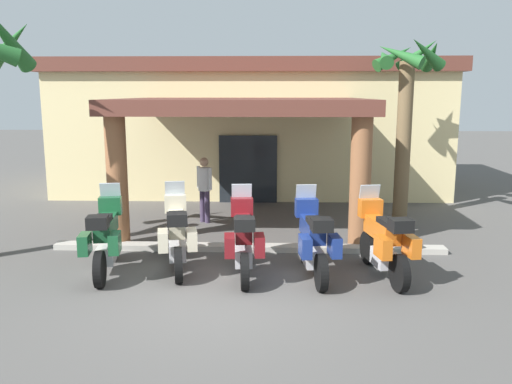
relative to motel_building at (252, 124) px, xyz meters
The scene contains 10 objects.
ground_plane 10.94m from the motel_building, 89.86° to the right, with size 80.00×80.00×0.00m, color #514F4C.
motel_building is the anchor object (origin of this frame).
motorcycle_green 10.00m from the motel_building, 103.45° to the right, with size 0.84×2.20×1.61m.
motorcycle_cream 9.50m from the motel_building, 96.06° to the right, with size 0.92×2.19×1.61m.
motorcycle_maroon 9.74m from the motel_building, 88.11° to the right, with size 0.74×2.21×1.61m.
motorcycle_blue 9.87m from the motel_building, 80.42° to the right, with size 0.78×2.21×1.61m.
motorcycle_orange 10.15m from the motel_building, 73.02° to the right, with size 0.87×2.20×1.61m.
pedestrian 5.72m from the motel_building, 100.08° to the right, with size 0.43×0.36×1.73m.
palm_tree_near_portico 6.52m from the motel_building, 47.46° to the right, with size 1.90×1.99×4.90m.
curb_strip 8.31m from the motel_building, 87.74° to the right, with size 8.53×0.36×0.12m, color #ADA89E.
Camera 1 is at (0.92, -8.42, 3.39)m, focal length 37.10 mm.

